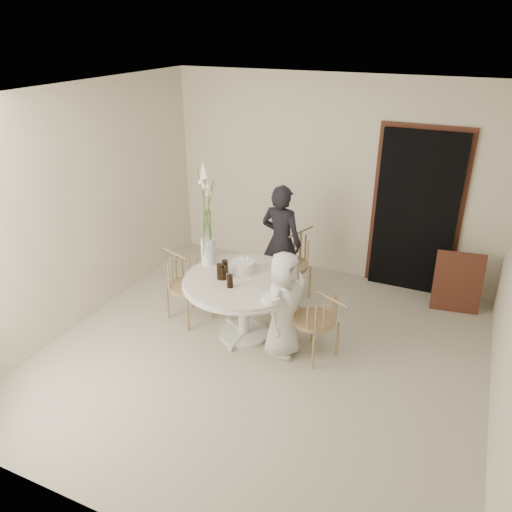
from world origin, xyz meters
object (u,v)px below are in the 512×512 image
at_px(chair_left, 182,277).
at_px(girl, 281,242).
at_px(table, 243,288).
at_px(chair_right, 322,317).
at_px(boy, 284,305).
at_px(birthday_cake, 243,266).
at_px(chair_far, 294,256).
at_px(flower_vase, 207,226).

height_order(chair_left, girl, girl).
xyz_separation_m(table, chair_right, (0.93, -0.07, -0.10)).
relative_size(girl, boy, 1.26).
height_order(chair_left, birthday_cake, birthday_cake).
bearing_deg(chair_right, table, -68.33).
distance_m(chair_far, birthday_cake, 1.01).
bearing_deg(chair_left, flower_vase, -57.98).
xyz_separation_m(chair_far, girl, (-0.17, -0.04, 0.17)).
bearing_deg(boy, girl, 29.79).
bearing_deg(table, chair_right, -4.04).
xyz_separation_m(chair_left, boy, (1.37, -0.21, 0.07)).
distance_m(chair_far, flower_vase, 1.33).
bearing_deg(boy, chair_right, -77.02).
bearing_deg(chair_right, boy, -57.97).
bearing_deg(table, birthday_cake, 117.02).
bearing_deg(birthday_cake, chair_far, 74.10).
relative_size(chair_far, chair_right, 1.11).
bearing_deg(table, chair_far, 80.15).
distance_m(table, girl, 1.07).
bearing_deg(flower_vase, chair_right, -9.21).
height_order(table, birthday_cake, birthday_cake).
bearing_deg(girl, boy, 119.53).
xyz_separation_m(girl, boy, (0.50, -1.17, -0.15)).
bearing_deg(chair_far, flower_vase, -108.96).
relative_size(table, chair_far, 1.51).
bearing_deg(birthday_cake, boy, -23.82).
bearing_deg(birthday_cake, girl, 83.81).
distance_m(table, chair_far, 1.12).
distance_m(chair_right, chair_left, 1.79).
distance_m(birthday_cake, flower_vase, 0.60).
bearing_deg(chair_far, birthday_cake, -87.36).
xyz_separation_m(chair_left, birthday_cake, (0.77, 0.06, 0.27)).
distance_m(chair_far, chair_left, 1.45).
bearing_deg(chair_left, chair_far, -26.61).
height_order(table, girl, girl).
relative_size(chair_left, girl, 0.54).
bearing_deg(chair_right, girl, -115.44).
xyz_separation_m(boy, birthday_cake, (-0.60, 0.26, 0.20)).
relative_size(table, chair_left, 1.65).
relative_size(chair_right, boy, 0.68).
height_order(birthday_cake, flower_vase, flower_vase).
bearing_deg(boy, chair_left, 88.06).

